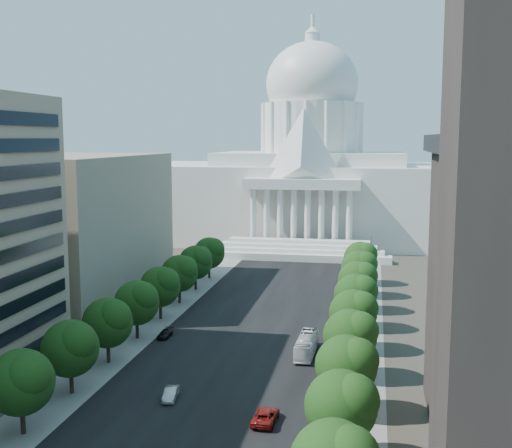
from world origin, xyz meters
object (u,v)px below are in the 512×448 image
Objects in this scene: city_bus at (306,345)px; car_silver at (171,394)px; car_dark_b at (165,334)px; car_red at (265,416)px.

car_silver is at bearing -125.57° from city_bus.
city_bus reaches higher than car_dark_b.
car_silver is 0.41× the size of city_bus.
city_bus is at bearing 45.95° from car_silver.
city_bus is at bearing -92.13° from car_red.
car_silver is 25.70m from city_bus.
car_dark_b is 0.40× the size of city_bus.
car_dark_b is at bearing -49.93° from car_red.
car_red is at bearing -50.63° from car_dark_b.
car_dark_b is at bearing 102.95° from car_silver.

